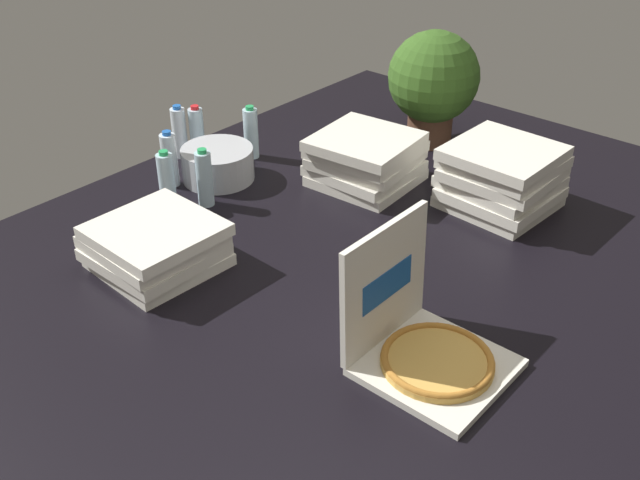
% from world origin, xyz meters
% --- Properties ---
extents(ground_plane, '(3.20, 2.40, 0.02)m').
position_xyz_m(ground_plane, '(0.00, 0.00, -0.01)').
color(ground_plane, black).
extents(open_pizza_box, '(0.36, 0.38, 0.38)m').
position_xyz_m(open_pizza_box, '(-0.18, -0.37, 0.07)').
color(open_pizza_box, silver).
rests_on(open_pizza_box, ground_plane).
extents(pizza_stack_left_mid, '(0.42, 0.40, 0.20)m').
position_xyz_m(pizza_stack_left_mid, '(0.56, 0.40, 0.10)').
color(pizza_stack_left_mid, silver).
rests_on(pizza_stack_left_mid, ground_plane).
extents(pizza_stack_right_mid, '(0.38, 0.38, 0.16)m').
position_xyz_m(pizza_stack_right_mid, '(-0.35, 0.54, 0.08)').
color(pizza_stack_right_mid, silver).
rests_on(pizza_stack_right_mid, ground_plane).
extents(pizza_stack_right_near, '(0.39, 0.39, 0.24)m').
position_xyz_m(pizza_stack_right_near, '(0.73, -0.09, 0.12)').
color(pizza_stack_right_near, silver).
rests_on(pizza_stack_right_near, ground_plane).
extents(ice_bucket, '(0.28, 0.28, 0.13)m').
position_xyz_m(ice_bucket, '(0.20, 0.85, 0.06)').
color(ice_bucket, '#B7BABF').
rests_on(ice_bucket, ground_plane).
extents(water_bottle_0, '(0.06, 0.06, 0.22)m').
position_xyz_m(water_bottle_0, '(-0.07, 0.82, 0.11)').
color(water_bottle_0, silver).
rests_on(water_bottle_0, ground_plane).
extents(water_bottle_1, '(0.06, 0.06, 0.22)m').
position_xyz_m(water_bottle_1, '(0.24, 1.12, 0.11)').
color(water_bottle_1, white).
rests_on(water_bottle_1, ground_plane).
extents(water_bottle_2, '(0.06, 0.06, 0.22)m').
position_xyz_m(water_bottle_2, '(0.03, 0.73, 0.11)').
color(water_bottle_2, silver).
rests_on(water_bottle_2, ground_plane).
extents(water_bottle_3, '(0.06, 0.06, 0.22)m').
position_xyz_m(water_bottle_3, '(0.05, 0.95, 0.11)').
color(water_bottle_3, white).
rests_on(water_bottle_3, ground_plane).
extents(water_bottle_4, '(0.06, 0.06, 0.22)m').
position_xyz_m(water_bottle_4, '(0.43, 0.89, 0.11)').
color(water_bottle_4, silver).
rests_on(water_bottle_4, ground_plane).
extents(water_bottle_5, '(0.06, 0.06, 0.22)m').
position_xyz_m(water_bottle_5, '(0.28, 1.07, 0.11)').
color(water_bottle_5, silver).
rests_on(water_bottle_5, ground_plane).
extents(potted_plant, '(0.38, 0.38, 0.49)m').
position_xyz_m(potted_plant, '(1.04, 0.42, 0.28)').
color(potted_plant, '#513323').
rests_on(potted_plant, ground_plane).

